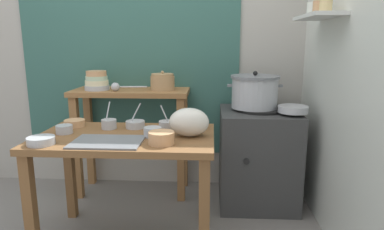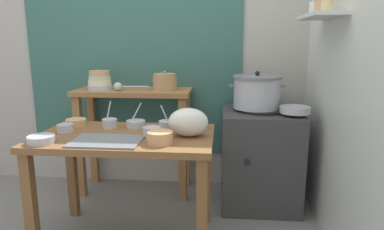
# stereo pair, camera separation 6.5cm
# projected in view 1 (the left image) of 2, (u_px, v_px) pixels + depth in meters

# --- Properties ---
(wall_back) EXTENTS (4.40, 0.12, 2.60)m
(wall_back) POSITION_uv_depth(u_px,v_px,m) (157.00, 40.00, 2.99)
(wall_back) COLOR #B2ADA3
(wall_back) RESTS_ON ground
(wall_right) EXTENTS (0.30, 3.20, 2.60)m
(wall_right) POSITION_uv_depth(u_px,v_px,m) (352.00, 40.00, 2.04)
(wall_right) COLOR silver
(wall_right) RESTS_ON ground
(prep_table) EXTENTS (1.10, 0.66, 0.72)m
(prep_table) POSITION_uv_depth(u_px,v_px,m) (126.00, 152.00, 2.15)
(prep_table) COLOR brown
(prep_table) RESTS_ON ground
(back_shelf_table) EXTENTS (0.96, 0.40, 0.90)m
(back_shelf_table) POSITION_uv_depth(u_px,v_px,m) (132.00, 116.00, 2.87)
(back_shelf_table) COLOR #9E6B3D
(back_shelf_table) RESTS_ON ground
(stove_block) EXTENTS (0.60, 0.61, 0.78)m
(stove_block) POSITION_uv_depth(u_px,v_px,m) (257.00, 157.00, 2.75)
(stove_block) COLOR #383838
(stove_block) RESTS_ON ground
(steamer_pot) EXTENTS (0.43, 0.38, 0.29)m
(steamer_pot) POSITION_uv_depth(u_px,v_px,m) (255.00, 92.00, 2.66)
(steamer_pot) COLOR #B7BABF
(steamer_pot) RESTS_ON stove_block
(clay_pot) EXTENTS (0.20, 0.20, 0.16)m
(clay_pot) POSITION_uv_depth(u_px,v_px,m) (163.00, 82.00, 2.80)
(clay_pot) COLOR tan
(clay_pot) RESTS_ON back_shelf_table
(bowl_stack_enamel) EXTENTS (0.20, 0.20, 0.16)m
(bowl_stack_enamel) POSITION_uv_depth(u_px,v_px,m) (97.00, 81.00, 2.80)
(bowl_stack_enamel) COLOR #B7BABF
(bowl_stack_enamel) RESTS_ON back_shelf_table
(ladle) EXTENTS (0.29, 0.07, 0.07)m
(ladle) POSITION_uv_depth(u_px,v_px,m) (117.00, 87.00, 2.73)
(ladle) COLOR #B7BABF
(ladle) RESTS_ON back_shelf_table
(serving_tray) EXTENTS (0.40, 0.28, 0.01)m
(serving_tray) POSITION_uv_depth(u_px,v_px,m) (107.00, 142.00, 1.96)
(serving_tray) COLOR slate
(serving_tray) RESTS_ON prep_table
(plastic_bag) EXTENTS (0.25, 0.17, 0.18)m
(plastic_bag) POSITION_uv_depth(u_px,v_px,m) (189.00, 122.00, 2.08)
(plastic_bag) COLOR silver
(plastic_bag) RESTS_ON prep_table
(wide_pan) EXTENTS (0.22, 0.22, 0.05)m
(wide_pan) POSITION_uv_depth(u_px,v_px,m) (293.00, 109.00, 2.50)
(wide_pan) COLOR #B7BABF
(wide_pan) RESTS_ON stove_block
(prep_bowl_0) EXTENTS (0.14, 0.14, 0.05)m
(prep_bowl_0) POSITION_uv_depth(u_px,v_px,m) (75.00, 123.00, 2.33)
(prep_bowl_0) COLOR tan
(prep_bowl_0) RESTS_ON prep_table
(prep_bowl_1) EXTENTS (0.10, 0.10, 0.05)m
(prep_bowl_1) POSITION_uv_depth(u_px,v_px,m) (64.00, 129.00, 2.16)
(prep_bowl_1) COLOR #B7BABF
(prep_bowl_1) RESTS_ON prep_table
(prep_bowl_2) EXTENTS (0.13, 0.13, 0.17)m
(prep_bowl_2) POSITION_uv_depth(u_px,v_px,m) (135.00, 124.00, 2.29)
(prep_bowl_2) COLOR #B7BABF
(prep_bowl_2) RESTS_ON prep_table
(prep_bowl_3) EXTENTS (0.15, 0.15, 0.04)m
(prep_bowl_3) POSITION_uv_depth(u_px,v_px,m) (41.00, 140.00, 1.92)
(prep_bowl_3) COLOR #B7BABF
(prep_bowl_3) RESTS_ON prep_table
(prep_bowl_4) EXTENTS (0.11, 0.11, 0.06)m
(prep_bowl_4) POSITION_uv_depth(u_px,v_px,m) (199.00, 124.00, 2.28)
(prep_bowl_4) COLOR #B7BABF
(prep_bowl_4) RESTS_ON prep_table
(prep_bowl_5) EXTENTS (0.10, 0.10, 0.18)m
(prep_bowl_5) POSITION_uv_depth(u_px,v_px,m) (109.00, 124.00, 2.27)
(prep_bowl_5) COLOR #B7BABF
(prep_bowl_5) RESTS_ON prep_table
(prep_bowl_6) EXTENTS (0.10, 0.10, 0.17)m
(prep_bowl_6) POSITION_uv_depth(u_px,v_px,m) (167.00, 125.00, 2.24)
(prep_bowl_6) COLOR #B7BABF
(prep_bowl_6) RESTS_ON prep_table
(prep_bowl_7) EXTENTS (0.15, 0.15, 0.07)m
(prep_bowl_7) POSITION_uv_depth(u_px,v_px,m) (161.00, 137.00, 1.93)
(prep_bowl_7) COLOR tan
(prep_bowl_7) RESTS_ON prep_table
(prep_bowl_8) EXTENTS (0.11, 0.11, 0.06)m
(prep_bowl_8) POSITION_uv_depth(u_px,v_px,m) (153.00, 132.00, 2.08)
(prep_bowl_8) COLOR #B7BABF
(prep_bowl_8) RESTS_ON prep_table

